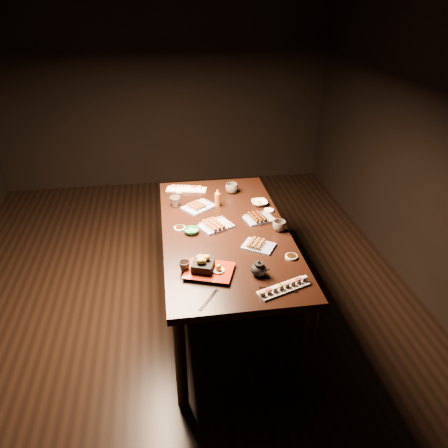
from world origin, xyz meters
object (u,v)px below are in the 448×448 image
Objects in this scene: yakitori_plate_center at (216,224)px; yakitori_plate_left at (199,205)px; teacup_far_right at (232,188)px; teapot at (259,268)px; sushi_platter_near at (284,286)px; tempura_tray at (209,266)px; sushi_platter_far at (186,188)px; edamame_bowl_cream at (259,203)px; edamame_bowl_green at (191,231)px; teacup_mid_right at (279,226)px; dining_table at (225,272)px; teacup_far_left at (175,201)px; teacup_near_left at (185,266)px; condiment_bottle at (218,198)px; yakitori_plate_right at (259,244)px.

yakitori_plate_left is (-0.10, 0.32, 0.00)m from yakitori_plate_center.
teapot is at bearing -91.39° from teacup_far_right.
tempura_tray is (-0.41, 0.22, 0.03)m from sushi_platter_near.
sushi_platter_far reaches higher than edamame_bowl_cream.
teacup_mid_right reaches higher than edamame_bowl_green.
sushi_platter_near is 0.20m from teapot.
yakitori_plate_left is 2.45× the size of teacup_mid_right.
yakitori_plate_center is 0.34m from yakitori_plate_left.
edamame_bowl_green is (-0.09, -0.38, -0.01)m from yakitori_plate_left.
yakitori_plate_center is (-0.06, 0.05, 0.40)m from dining_table.
teacup_far_right is (0.21, 0.56, 0.01)m from yakitori_plate_center.
edamame_bowl_cream is 1.01m from tempura_tray.
tempura_tray reaches higher than teacup_far_left.
edamame_bowl_green is at bearing -122.24° from teacup_far_right.
tempura_tray is at bearing -82.23° from edamame_bowl_green.
teapot is at bearing -117.44° from teacup_mid_right.
teacup_near_left is (-0.32, -0.47, 0.41)m from dining_table.
yakitori_plate_center is 0.58m from tempura_tray.
teacup_mid_right reaches higher than teacup_near_left.
condiment_bottle is at bearing -123.47° from teacup_far_right.
edamame_bowl_cream is at bearing -4.18° from condiment_bottle.
yakitori_plate_left reaches higher than dining_table.
teacup_mid_right is (0.19, 0.20, 0.01)m from yakitori_plate_right.
sushi_platter_near is 3.11× the size of teacup_far_right.
edamame_bowl_cream is 0.87× the size of condiment_bottle.
teacup_near_left is at bearing -142.27° from yakitori_plate_center.
yakitori_plate_right is 1.41× the size of condiment_bottle.
edamame_bowl_green is at bearing -174.44° from dining_table.
condiment_bottle is at bearing 58.50° from edamame_bowl_green.
condiment_bottle reaches higher than edamame_bowl_green.
yakitori_plate_right is 0.28m from teacup_mid_right.
teacup_mid_right is 1.14× the size of teacup_far_left.
edamame_bowl_green is at bearing -177.46° from yakitori_plate_right.
yakitori_plate_center reaches higher than edamame_bowl_cream.
yakitori_plate_center is at bearing -110.01° from yakitori_plate_left.
teacup_near_left is at bearing -110.70° from condiment_bottle.
dining_table is at bearing 90.66° from tempura_tray.
dining_table is at bearing -65.96° from yakitori_plate_center.
yakitori_plate_right is 1.91× the size of edamame_bowl_green.
teacup_far_left is at bearing 159.71° from yakitori_plate_right.
teacup_far_right is at bearing 175.99° from sushi_platter_far.
teacup_far_right is (0.30, 0.24, 0.01)m from yakitori_plate_left.
teacup_near_left reaches higher than yakitori_plate_right.
teacup_mid_right is at bearing -6.73° from dining_table.
teacup_far_left reaches higher than teacup_near_left.
teacup_near_left is (-0.27, -0.52, 0.01)m from yakitori_plate_center.
teacup_mid_right is at bearing 29.51° from teacup_near_left.
teacup_far_right is at bearing 44.62° from yakitori_plate_center.
dining_table is 0.87m from sushi_platter_near.
teacup_far_right is (0.47, 1.08, 0.01)m from teacup_near_left.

